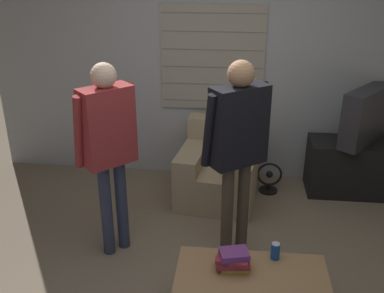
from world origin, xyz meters
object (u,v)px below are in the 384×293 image
Objects in this scene: armchair_beige at (219,170)px; spare_remote at (240,262)px; tv at (366,116)px; soda_can at (275,251)px; person_left_standing at (108,139)px; person_right_standing at (237,137)px; floor_fan at (269,179)px; book_stack at (233,260)px; coffee_table at (252,278)px.

armchair_beige reaches higher than spare_remote.
tv is 5.58× the size of soda_can.
soda_can is at bearing -65.78° from person_left_standing.
person_left_standing is 1.03m from person_right_standing.
tv is 2.05× the size of floor_fan.
armchair_beige reaches higher than book_stack.
book_stack is 1.95× the size of soda_can.
person_right_standing is (-0.14, 0.80, 0.72)m from coffee_table.
soda_can is at bearing 115.38° from armchair_beige.
book_stack is at bearing -86.27° from spare_remote.
coffee_table is 1.49× the size of tv.
armchair_beige is 0.55× the size of person_left_standing.
spare_remote is 0.36× the size of floor_fan.
soda_can reaches higher than spare_remote.
person_left_standing is 6.79× the size of book_stack.
armchair_beige is 1.30× the size of tv.
person_left_standing is (-2.32, -1.27, 0.17)m from tv.
floor_fan is (1.39, 1.18, -0.90)m from person_left_standing.
book_stack is 0.10m from spare_remote.
spare_remote is (-1.24, -1.88, -0.47)m from tv.
person_right_standing is 6.89× the size of book_stack.
spare_remote is at bearing 50.10° from book_stack.
person_right_standing is 0.97m from spare_remote.
floor_fan is at bearing -46.42° from tv.
tv reaches higher than spare_remote.
person_right_standing reaches higher than soda_can.
person_right_standing is at bearing 108.65° from armchair_beige.
spare_remote is (-0.25, -0.09, -0.05)m from soda_can.
person_left_standing is 1.55m from soda_can.
armchair_beige is at bearing 96.11° from book_stack.
coffee_table is 1.08m from person_right_standing.
tv reaches higher than floor_fan.
tv is at bearing -161.92° from armchair_beige.
spare_remote is at bearing -160.40° from soda_can.
book_stack is (0.01, -0.75, -0.61)m from person_right_standing.
spare_remote is at bearing -99.77° from floor_fan.
soda_can is at bearing -99.62° from person_right_standing.
person_left_standing is 1.36m from book_stack.
armchair_beige is at bearing -42.02° from tv.
soda_can is (0.48, -1.54, 0.14)m from armchair_beige.
person_left_standing is (-1.16, 0.71, 0.70)m from coffee_table.
spare_remote is (0.05, 0.06, -0.06)m from book_stack.
person_right_standing is (-1.29, -1.19, 0.20)m from tv.
armchair_beige is 1.61m from soda_can.
tv is 2.36m from book_stack.
person_left_standing is 0.99× the size of person_right_standing.
spare_remote reaches higher than floor_fan.
spare_remote reaches higher than coffee_table.
coffee_table is at bearing -116.53° from person_right_standing.
tv is 0.42× the size of person_right_standing.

